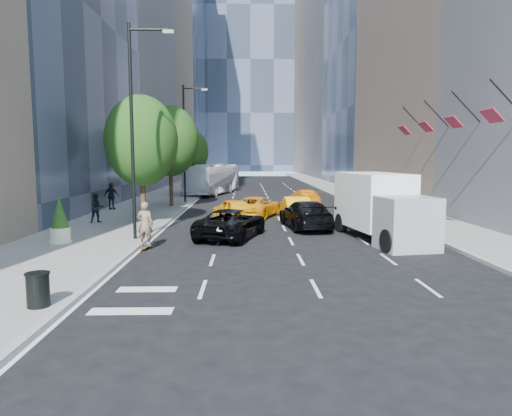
{
  "coord_description": "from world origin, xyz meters",
  "views": [
    {
      "loc": [
        -1.14,
        -17.71,
        4.05
      ],
      "look_at": [
        -0.68,
        4.16,
        1.6
      ],
      "focal_mm": 32.0,
      "sensor_mm": 36.0,
      "label": 1
    }
  ],
  "objects_px": {
    "trash_can": "(38,290)",
    "box_truck": "(381,206)",
    "planter_shrub": "(60,221)",
    "city_bus": "(213,179)",
    "black_sedan_mercedes": "(306,214)",
    "black_sedan_lincoln": "(231,223)",
    "skateboarder": "(145,227)"
  },
  "relations": [
    {
      "from": "box_truck",
      "to": "planter_shrub",
      "type": "distance_m",
      "value": 15.16
    },
    {
      "from": "skateboarder",
      "to": "black_sedan_mercedes",
      "type": "bearing_deg",
      "value": -135.09
    },
    {
      "from": "skateboarder",
      "to": "trash_can",
      "type": "height_order",
      "value": "skateboarder"
    },
    {
      "from": "trash_can",
      "to": "planter_shrub",
      "type": "bearing_deg",
      "value": 108.69
    },
    {
      "from": "skateboarder",
      "to": "planter_shrub",
      "type": "relative_size",
      "value": 0.94
    },
    {
      "from": "black_sedan_mercedes",
      "to": "box_truck",
      "type": "relative_size",
      "value": 0.77
    },
    {
      "from": "city_bus",
      "to": "trash_can",
      "type": "xyz_separation_m",
      "value": [
        -1.8,
        -38.39,
        -1.06
      ]
    },
    {
      "from": "black_sedan_lincoln",
      "to": "black_sedan_mercedes",
      "type": "bearing_deg",
      "value": -126.79
    },
    {
      "from": "skateboarder",
      "to": "planter_shrub",
      "type": "bearing_deg",
      "value": -3.0
    },
    {
      "from": "black_sedan_mercedes",
      "to": "planter_shrub",
      "type": "height_order",
      "value": "planter_shrub"
    },
    {
      "from": "box_truck",
      "to": "black_sedan_mercedes",
      "type": "bearing_deg",
      "value": 121.82
    },
    {
      "from": "planter_shrub",
      "to": "trash_can",
      "type": "bearing_deg",
      "value": -71.31
    },
    {
      "from": "city_bus",
      "to": "trash_can",
      "type": "bearing_deg",
      "value": -78.85
    },
    {
      "from": "black_sedan_mercedes",
      "to": "planter_shrub",
      "type": "distance_m",
      "value": 12.88
    },
    {
      "from": "black_sedan_lincoln",
      "to": "black_sedan_mercedes",
      "type": "xyz_separation_m",
      "value": [
        4.13,
        2.99,
        0.05
      ]
    },
    {
      "from": "black_sedan_lincoln",
      "to": "planter_shrub",
      "type": "height_order",
      "value": "planter_shrub"
    },
    {
      "from": "black_sedan_mercedes",
      "to": "box_truck",
      "type": "height_order",
      "value": "box_truck"
    },
    {
      "from": "black_sedan_lincoln",
      "to": "black_sedan_mercedes",
      "type": "distance_m",
      "value": 5.1
    },
    {
      "from": "trash_can",
      "to": "black_sedan_lincoln",
      "type": "bearing_deg",
      "value": 66.88
    },
    {
      "from": "trash_can",
      "to": "box_truck",
      "type": "bearing_deg",
      "value": 40.52
    },
    {
      "from": "black_sedan_lincoln",
      "to": "trash_can",
      "type": "distance_m",
      "value": 11.96
    },
    {
      "from": "box_truck",
      "to": "planter_shrub",
      "type": "xyz_separation_m",
      "value": [
        -15.1,
        -1.3,
        -0.49
      ]
    },
    {
      "from": "city_bus",
      "to": "black_sedan_mercedes",
      "type": "bearing_deg",
      "value": -60.1
    },
    {
      "from": "black_sedan_lincoln",
      "to": "black_sedan_mercedes",
      "type": "relative_size",
      "value": 0.97
    },
    {
      "from": "black_sedan_lincoln",
      "to": "box_truck",
      "type": "distance_m",
      "value": 7.45
    },
    {
      "from": "skateboarder",
      "to": "black_sedan_mercedes",
      "type": "xyz_separation_m",
      "value": [
        7.83,
        5.8,
        -0.19
      ]
    },
    {
      "from": "black_sedan_lincoln",
      "to": "city_bus",
      "type": "relative_size",
      "value": 0.45
    },
    {
      "from": "black_sedan_lincoln",
      "to": "skateboarder",
      "type": "bearing_deg",
      "value": 54.61
    },
    {
      "from": "black_sedan_mercedes",
      "to": "planter_shrub",
      "type": "xyz_separation_m",
      "value": [
        -11.87,
        -4.99,
        0.36
      ]
    },
    {
      "from": "skateboarder",
      "to": "trash_can",
      "type": "distance_m",
      "value": 8.26
    },
    {
      "from": "box_truck",
      "to": "city_bus",
      "type": "bearing_deg",
      "value": 100.67
    },
    {
      "from": "black_sedan_mercedes",
      "to": "box_truck",
      "type": "distance_m",
      "value": 4.97
    }
  ]
}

